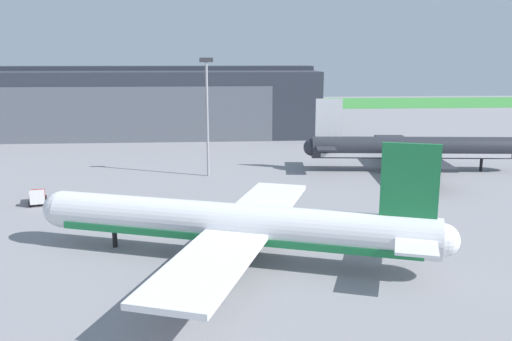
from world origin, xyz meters
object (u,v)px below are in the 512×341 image
object	(u,v)px
maintenance_hangar	(120,101)
airliner_near_left	(234,225)
apron_light_mast	(207,109)
airliner_far_right	(413,149)
baggage_tug	(37,197)

from	to	relation	value
maintenance_hangar	airliner_near_left	size ratio (longest dim) A/B	2.49
maintenance_hangar	apron_light_mast	distance (m)	65.05
airliner_far_right	apron_light_mast	xyz separation A→B (m)	(-39.06, -1.74, 8.04)
maintenance_hangar	apron_light_mast	size ratio (longest dim) A/B	5.13
maintenance_hangar	apron_light_mast	xyz separation A→B (m)	(25.71, -59.66, 3.41)
airliner_near_left	apron_light_mast	bearing A→B (deg)	94.62
airliner_far_right	apron_light_mast	size ratio (longest dim) A/B	1.97
airliner_far_right	baggage_tug	size ratio (longest dim) A/B	8.83
maintenance_hangar	baggage_tug	xyz separation A→B (m)	(0.63, -77.23, -7.76)
airliner_far_right	airliner_near_left	distance (m)	56.33
airliner_near_left	apron_light_mast	size ratio (longest dim) A/B	2.06
airliner_far_right	airliner_near_left	size ratio (longest dim) A/B	0.96
airliner_near_left	baggage_tug	bearing A→B (deg)	139.54
maintenance_hangar	baggage_tug	distance (m)	77.62
maintenance_hangar	apron_light_mast	world-z (taller)	apron_light_mast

